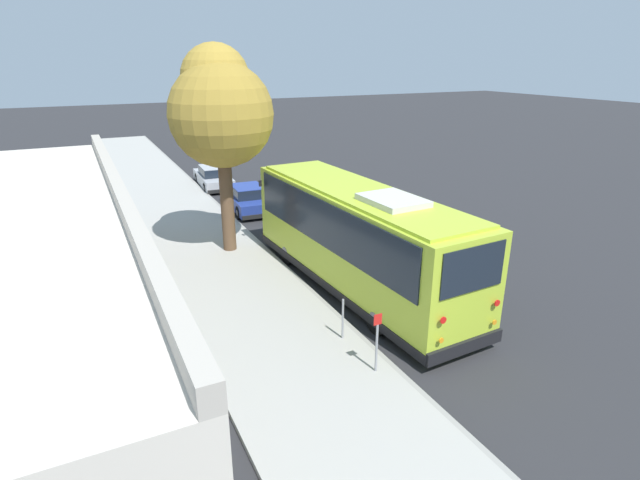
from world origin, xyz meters
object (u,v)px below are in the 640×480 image
object	(u,v)px
street_tree	(220,108)
sign_post_near	(377,342)
parked_sedan_blue	(248,199)
shuttle_bus	(357,234)
parked_sedan_silver	(213,177)
sign_post_far	(343,319)

from	to	relation	value
street_tree	sign_post_near	distance (m)	10.86
parked_sedan_blue	street_tree	xyz separation A→B (m)	(-5.22, 2.54, 5.05)
parked_sedan_blue	sign_post_near	world-z (taller)	sign_post_near
parked_sedan_blue	street_tree	size ratio (longest dim) A/B	0.55
shuttle_bus	parked_sedan_silver	size ratio (longest dim) A/B	2.31
parked_sedan_blue	street_tree	bearing A→B (deg)	157.39
shuttle_bus	parked_sedan_blue	xyz separation A→B (m)	(10.37, 0.38, -1.34)
shuttle_bus	street_tree	xyz separation A→B (m)	(5.15, 2.93, 3.71)
shuttle_bus	street_tree	distance (m)	6.99
parked_sedan_blue	sign_post_far	bearing A→B (deg)	175.90
parked_sedan_silver	sign_post_far	size ratio (longest dim) A/B	3.82
parked_sedan_blue	sign_post_far	world-z (taller)	sign_post_far
parked_sedan_silver	shuttle_bus	bearing A→B (deg)	-174.60
street_tree	parked_sedan_blue	bearing A→B (deg)	-25.94
parked_sedan_silver	sign_post_far	distance (m)	18.99
shuttle_bus	street_tree	size ratio (longest dim) A/B	1.35
street_tree	sign_post_far	bearing A→B (deg)	-174.28
parked_sedan_blue	shuttle_bus	bearing A→B (deg)	-174.54
parked_sedan_blue	sign_post_near	bearing A→B (deg)	176.74
shuttle_bus	sign_post_far	world-z (taller)	shuttle_bus
parked_sedan_silver	sign_post_near	bearing A→B (deg)	178.99
parked_sedan_silver	street_tree	world-z (taller)	street_tree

